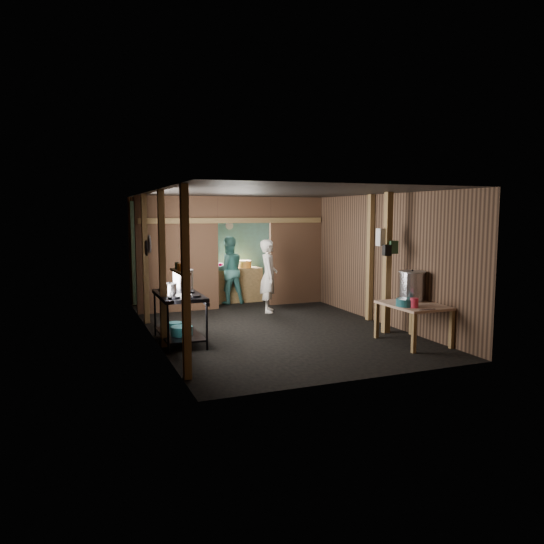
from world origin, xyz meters
name	(u,v)px	position (x,y,z in m)	size (l,w,h in m)	color
floor	(268,326)	(0.00, 0.00, 0.00)	(4.50, 7.00, 0.00)	black
ceiling	(268,193)	(0.00, 0.00, 2.60)	(4.50, 7.00, 0.00)	black
wall_back	(219,249)	(0.00, 3.50, 1.30)	(4.50, 0.00, 2.60)	brown
wall_front	(364,284)	(0.00, -3.50, 1.30)	(4.50, 0.00, 2.60)	brown
wall_left	(151,265)	(-2.25, 0.00, 1.30)	(0.00, 7.00, 2.60)	brown
wall_right	(368,257)	(2.25, 0.00, 1.30)	(0.00, 7.00, 2.60)	brown
partition_left	(178,254)	(-1.32, 2.20, 1.30)	(1.85, 0.10, 2.60)	brown
partition_right	(296,251)	(1.57, 2.20, 1.30)	(1.35, 0.10, 2.60)	brown
partition_header	(244,210)	(0.25, 2.20, 2.30)	(1.30, 0.10, 0.60)	brown
turquoise_panel	(220,251)	(0.00, 3.44, 1.25)	(4.40, 0.06, 2.50)	#60ACA7
back_counter	(237,285)	(0.30, 2.95, 0.42)	(1.20, 0.50, 0.85)	#A17D46
wall_clock	(229,226)	(0.25, 3.40, 1.90)	(0.20, 0.20, 0.03)	silver
post_left_a	(186,283)	(-2.18, -2.60, 1.30)	(0.10, 0.12, 2.60)	#A17D46
post_left_b	(162,269)	(-2.18, -0.80, 1.30)	(0.10, 0.12, 2.60)	#A17D46
post_left_c	(145,259)	(-2.18, 1.20, 1.30)	(0.10, 0.12, 2.60)	#A17D46
post_right	(370,258)	(2.18, -0.20, 1.30)	(0.10, 0.12, 2.60)	#A17D46
post_free	(387,263)	(1.85, -1.30, 1.30)	(0.12, 0.12, 2.60)	#A17D46
cross_beam	(235,220)	(0.00, 2.15, 2.05)	(4.40, 0.12, 0.12)	#A17D46
pan_lid_big	(149,244)	(-2.21, 0.40, 1.65)	(0.34, 0.34, 0.03)	gray
pan_lid_small	(146,248)	(-2.21, 0.80, 1.55)	(0.30, 0.30, 0.03)	black
wall_shelf	(180,272)	(-2.15, -2.10, 1.40)	(0.14, 0.80, 0.03)	#A17D46
jar_white	(184,269)	(-2.15, -2.35, 1.47)	(0.07, 0.07, 0.10)	silver
jar_yellow	(180,267)	(-2.15, -2.10, 1.47)	(0.08, 0.08, 0.10)	#FB9A36
jar_green	(177,266)	(-2.15, -1.88, 1.47)	(0.06, 0.06, 0.10)	#24472A
bag_white	(383,237)	(1.80, -1.22, 1.78)	(0.22, 0.15, 0.32)	silver
bag_green	(393,247)	(1.92, -1.36, 1.60)	(0.16, 0.12, 0.24)	#24472A
bag_black	(387,250)	(1.78, -1.38, 1.55)	(0.14, 0.10, 0.20)	black
gas_range	(179,318)	(-1.88, -0.62, 0.43)	(0.74, 1.45, 0.85)	black
prep_table	(413,324)	(1.83, -2.13, 0.34)	(0.84, 1.15, 0.68)	tan
stove_pot_large	(183,280)	(-1.71, -0.17, 1.02)	(0.38, 0.38, 0.38)	#B5B5C1
stove_pot_med	(170,290)	(-2.05, -0.70, 0.94)	(0.24, 0.24, 0.21)	#B5B5C1
stove_saucepan	(164,287)	(-2.05, -0.12, 0.90)	(0.15, 0.15, 0.09)	#B5B5C1
frying_pan	(184,296)	(-1.88, -1.03, 0.88)	(0.27, 0.49, 0.06)	gray
blue_tub_front	(182,331)	(-1.88, -0.79, 0.24)	(0.37, 0.37, 0.15)	#1E5B63
blue_tub_back	(175,325)	(-1.88, -0.23, 0.22)	(0.26, 0.26, 0.11)	#1E5B63
stock_pot	(412,286)	(2.03, -1.82, 0.93)	(0.47, 0.47, 0.54)	#B5B5C1
wash_basin	(406,302)	(1.59, -2.25, 0.74)	(0.33, 0.33, 0.13)	#1E5B63
pink_bucket	(414,303)	(1.63, -2.42, 0.76)	(0.13, 0.13, 0.16)	#D92B46
knife	(427,310)	(1.70, -2.66, 0.68)	(0.30, 0.04, 0.01)	#B5B5C1
yellow_tub	(245,264)	(0.51, 2.95, 0.94)	(0.33, 0.33, 0.19)	#FB9A36
red_cup	(221,266)	(-0.12, 2.95, 0.92)	(0.12, 0.12, 0.14)	#D50036
cook	(269,276)	(0.55, 1.39, 0.82)	(0.60, 0.39, 1.64)	white
worker_back	(228,270)	(0.02, 2.75, 0.82)	(0.80, 0.62, 1.65)	teal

